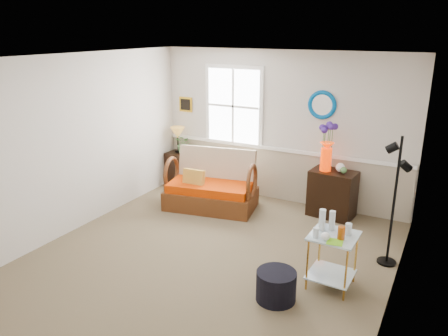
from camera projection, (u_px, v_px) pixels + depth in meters
The scene contains 19 objects.
floor at pixel (208, 259), 5.79m from camera, with size 4.50×5.00×0.01m, color brown.
ceiling at pixel (206, 58), 5.00m from camera, with size 4.50×5.00×0.01m, color white.
walls at pixel (207, 166), 5.40m from camera, with size 4.51×5.01×2.60m.
wainscot at pixel (278, 175), 7.73m from camera, with size 4.46×0.02×0.90m, color tan.
chair_rail at pixel (279, 149), 7.58m from camera, with size 4.46×0.04×0.06m, color white.
window at pixel (233, 106), 7.78m from camera, with size 1.14×0.06×1.44m, color white, non-canonical shape.
picture at pixel (186, 104), 8.27m from camera, with size 0.28×0.03×0.28m, color #AF8319.
mirror at pixel (322, 105), 7.02m from camera, with size 0.47×0.47×0.07m, color #006CA1.
loveseat at pixel (211, 180), 7.34m from camera, with size 1.48×0.84×0.97m, color brown, non-canonical shape.
throw_pillow at pixel (194, 181), 7.27m from camera, with size 0.37×0.09×0.37m, color #C5761D, non-canonical shape.
lamp_stand at pixel (177, 168), 8.52m from camera, with size 0.36×0.36×0.64m, color black, non-canonical shape.
table_lamp at pixel (178, 140), 8.35m from camera, with size 0.27×0.27×0.50m, color #BB8532, non-canonical shape.
potted_plant at pixel (184, 146), 8.34m from camera, with size 0.33×0.36×0.28m, color #508244.
cabinet at pixel (332, 194), 7.04m from camera, with size 0.71×0.46×0.76m, color black, non-canonical shape.
flower_vase at pixel (327, 147), 6.85m from camera, with size 0.23×0.23×0.77m, color red, non-canonical shape.
side_table at pixel (332, 261), 5.10m from camera, with size 0.52×0.52×0.66m, color #BE852B, non-canonical shape.
tabletop_items at pixel (332, 225), 4.95m from camera, with size 0.43×0.43×0.26m, color silver, non-canonical shape.
floor_lamp at pixel (394, 202), 5.45m from camera, with size 0.25×0.25×1.70m, color black, non-canonical shape.
ottoman at pixel (276, 286), 4.89m from camera, with size 0.45×0.45×0.35m, color black.
Camera 1 is at (2.63, -4.43, 2.92)m, focal length 35.00 mm.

